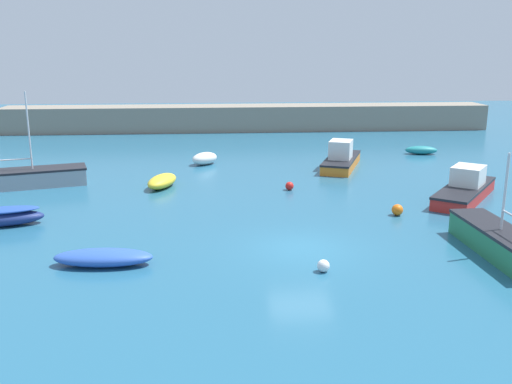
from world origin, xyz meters
TOP-DOWN VIEW (x-y plane):
  - ground_plane at (0.00, 0.00)m, footprint 120.00×120.00m
  - harbor_breakwater at (0.00, 32.80)m, footprint 45.09×3.56m
  - rowboat_with_red_cover at (-12.75, 3.92)m, footprint 3.66×1.87m
  - cabin_cruiser_white at (9.64, 6.78)m, footprint 5.29×6.12m
  - motorboat_grey_hull at (4.93, 15.01)m, footprint 3.82×6.17m
  - sailboat_short_mast at (7.40, -1.27)m, footprint 1.63×6.51m
  - dinghy_near_pier at (11.91, 19.35)m, footprint 2.43×1.29m
  - fishing_dinghy_green at (-3.96, 16.84)m, footprint 2.25×2.27m
  - rowboat_blue_near at (-7.45, -1.20)m, footprint 3.66×1.46m
  - rowboat_white_midwater at (-6.29, 10.55)m, footprint 2.07×3.05m
  - sailboat_twin_hulled at (-13.60, 11.37)m, footprint 6.19×3.34m
  - mooring_buoy_red at (0.79, 9.38)m, footprint 0.46×0.46m
  - mooring_buoy_white at (0.40, -2.43)m, footprint 0.45×0.45m
  - mooring_buoy_orange at (5.19, 4.14)m, footprint 0.53×0.53m
  - mooring_buoy_yellow at (12.87, 13.18)m, footprint 0.56×0.56m

SIDE VIEW (x-z plane):
  - ground_plane at x=0.00m, z-range -0.20..0.00m
  - mooring_buoy_white at x=0.40m, z-range 0.00..0.45m
  - mooring_buoy_red at x=0.79m, z-range 0.00..0.46m
  - mooring_buoy_orange at x=5.19m, z-range 0.00..0.53m
  - mooring_buoy_yellow at x=12.87m, z-range 0.00..0.56m
  - rowboat_blue_near at x=-7.45m, z-range 0.00..0.60m
  - dinghy_near_pier at x=11.91m, z-range 0.00..0.61m
  - rowboat_white_midwater at x=-6.29m, z-range 0.00..0.72m
  - fishing_dinghy_green at x=-3.96m, z-range 0.00..0.82m
  - rowboat_with_red_cover at x=-12.75m, z-range 0.00..0.84m
  - sailboat_short_mast at x=7.40m, z-range -1.45..2.49m
  - sailboat_twin_hulled at x=-13.60m, z-range -2.15..3.19m
  - cabin_cruiser_white at x=9.64m, z-range -0.28..1.41m
  - motorboat_grey_hull at x=4.93m, z-range -0.33..1.53m
  - harbor_breakwater at x=0.00m, z-range 0.00..2.32m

